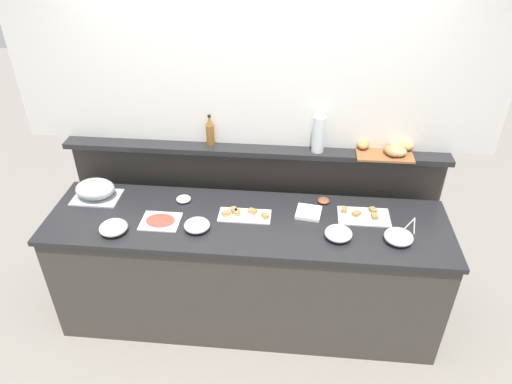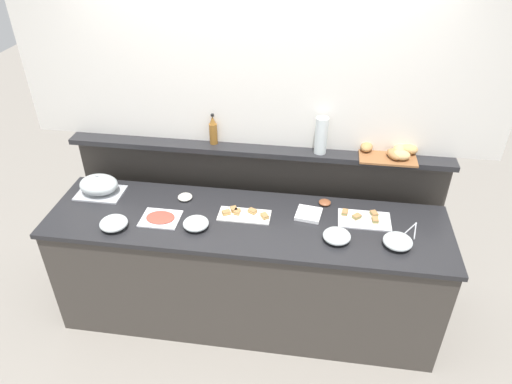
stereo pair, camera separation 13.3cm
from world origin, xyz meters
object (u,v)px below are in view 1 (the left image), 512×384
Objects in this scene: cold_cuts_platter at (160,221)px; condiment_bowl_red at (184,199)px; sandwich_platter_rear at (244,215)px; glass_bowl_medium at (197,226)px; vinegar_bottle_amber at (210,132)px; bread_basket at (390,149)px; glass_bowl_large at (399,237)px; condiment_bowl_teal at (324,201)px; glass_bowl_extra at (113,228)px; serving_tongs at (412,225)px; sandwich_platter_front at (363,216)px; serving_cloche at (95,190)px; glass_bowl_small at (338,234)px; water_carafe at (319,134)px; napkin_stack at (309,213)px.

cold_cuts_platter is 2.48× the size of condiment_bowl_red.
sandwich_platter_rear is 2.08× the size of glass_bowl_medium.
bread_basket is at bearing -0.70° from vinegar_bottle_amber.
cold_cuts_platter is 1.59m from glass_bowl_large.
condiment_bowl_teal is at bearing 4.65° from condiment_bowl_red.
glass_bowl_extra is (-0.28, -0.14, 0.02)m from cold_cuts_platter.
vinegar_bottle_amber is at bearing 90.19° from glass_bowl_medium.
glass_bowl_large is at bearing -25.35° from vinegar_bottle_amber.
glass_bowl_large is 0.62m from condiment_bowl_teal.
vinegar_bottle_amber reaches higher than serving_tongs.
glass_bowl_extra reaches higher than sandwich_platter_front.
condiment_bowl_red is 0.53m from vinegar_bottle_amber.
cold_cuts_platter is 0.28m from condiment_bowl_red.
condiment_bowl_teal is at bearing 3.57° from serving_cloche.
glass_bowl_small is at bearing 3.12° from glass_bowl_extra.
water_carafe is at bearing 16.44° from condiment_bowl_red.
napkin_stack is 0.75m from bread_basket.
condiment_bowl_teal is 0.60m from bread_basket.
condiment_bowl_teal is 0.97m from vinegar_bottle_amber.
sandwich_platter_front and sandwich_platter_rear have the same top height.
sandwich_platter_rear is at bearing -16.75° from condiment_bowl_red.
vinegar_bottle_amber is at bearing 22.18° from serving_cloche.
glass_bowl_medium is 0.79m from napkin_stack.
glass_bowl_large is at bearing -23.09° from napkin_stack.
vinegar_bottle_amber reaches higher than glass_bowl_medium.
glass_bowl_medium is 0.55m from glass_bowl_extra.
glass_bowl_extra is at bearing -159.49° from bread_basket.
glass_bowl_small reaches higher than napkin_stack.
serving_cloche is at bearing 125.00° from glass_bowl_extra.
condiment_bowl_red is 1.08m from water_carafe.
serving_cloche is 1.56m from napkin_stack.
bread_basket reaches higher than glass_bowl_medium.
condiment_bowl_red is at bearing 68.66° from cold_cuts_platter.
bread_basket is at bearing 33.12° from napkin_stack.
sandwich_platter_front is 0.33m from serving_tongs.
sandwich_platter_front is 1.94× the size of serving_tongs.
glass_bowl_large is 1.08× the size of glass_bowl_medium.
vinegar_bottle_amber is (0.27, 0.57, 0.41)m from cold_cuts_platter.
condiment_bowl_teal is 0.48m from water_carafe.
glass_bowl_extra is 1.56m from water_carafe.
cold_cuts_platter is at bearing -175.77° from serving_tongs.
cold_cuts_platter is 1.12× the size of vinegar_bottle_amber.
glass_bowl_extra reaches higher than glass_bowl_medium.
vinegar_bottle_amber reaches higher than cold_cuts_platter.
vinegar_bottle_amber is 0.79m from water_carafe.
condiment_bowl_teal is 0.82× the size of condiment_bowl_red.
condiment_bowl_teal is 0.32× the size of water_carafe.
cold_cuts_platter is 1.17m from condiment_bowl_teal.
serving_tongs is at bearing -71.97° from bread_basket.
serving_tongs is 0.44× the size of bread_basket.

